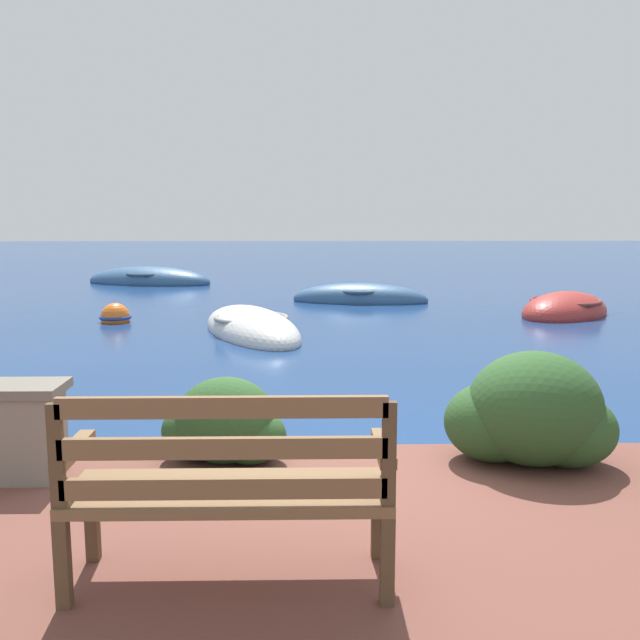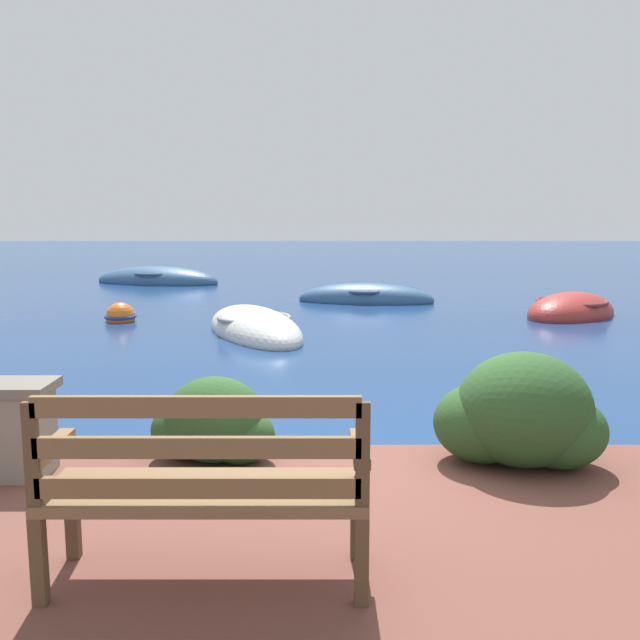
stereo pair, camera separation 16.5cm
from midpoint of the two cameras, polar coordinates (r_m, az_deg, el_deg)
The scene contains 9 objects.
ground_plane at distance 5.33m, azimuth 3.13°, elevation -12.18°, with size 80.00×80.00×0.00m.
park_bench at distance 3.27m, azimuth -7.91°, elevation -12.85°, with size 1.45×0.48×0.93m.
hedge_clump_left at distance 4.90m, azimuth -7.72°, elevation -8.31°, with size 0.85×0.61×0.58m.
hedge_clump_centre at distance 4.97m, azimuth 16.55°, elevation -7.39°, with size 1.12×0.81×0.76m.
rowboat_nearest at distance 11.14m, azimuth -4.99°, elevation -0.79°, with size 2.22×3.25×0.72m.
rowboat_mid at distance 13.74m, azimuth 19.62°, elevation 0.58°, with size 2.46×2.44×0.76m.
rowboat_far at distance 14.97m, azimuth 3.86°, elevation 1.67°, with size 2.97×1.44×0.70m.
rowboat_outer at distance 19.26m, azimuth -12.79°, elevation 3.07°, with size 3.58×2.05×0.78m.
mooring_buoy at distance 12.74m, azimuth -15.46°, elevation 0.25°, with size 0.55×0.55×0.50m.
Camera 2 is at (-0.21, -4.97, 1.90)m, focal length 40.00 mm.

